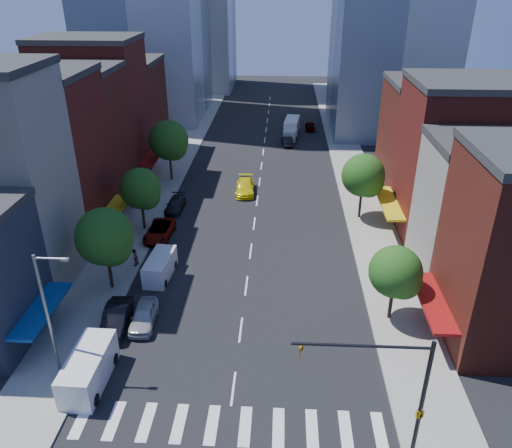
{
  "coord_description": "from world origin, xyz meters",
  "views": [
    {
      "loc": [
        2.79,
        -24.12,
        24.37
      ],
      "look_at": [
        0.73,
        14.04,
        5.0
      ],
      "focal_mm": 35.0,
      "sensor_mm": 36.0,
      "label": 1
    }
  ],
  "objects_px": {
    "parked_car_second": "(116,318)",
    "taxi": "(245,187)",
    "parked_car_rear": "(175,205)",
    "pedestrian_far": "(134,257)",
    "traffic_car_oncoming": "(287,141)",
    "parked_car_third": "(159,231)",
    "traffic_car_far": "(310,126)",
    "box_truck": "(291,129)",
    "pedestrian_near": "(77,364)",
    "cargo_van_near": "(88,370)",
    "parked_car_front": "(144,316)",
    "cargo_van_far": "(160,267)"
  },
  "relations": [
    {
      "from": "cargo_van_near",
      "to": "traffic_car_oncoming",
      "type": "height_order",
      "value": "cargo_van_near"
    },
    {
      "from": "taxi",
      "to": "box_truck",
      "type": "relative_size",
      "value": 0.73
    },
    {
      "from": "parked_car_rear",
      "to": "pedestrian_near",
      "type": "height_order",
      "value": "pedestrian_near"
    },
    {
      "from": "traffic_car_oncoming",
      "to": "pedestrian_near",
      "type": "distance_m",
      "value": 53.0
    },
    {
      "from": "parked_car_third",
      "to": "traffic_car_far",
      "type": "xyz_separation_m",
      "value": [
        17.05,
        40.16,
        -0.06
      ]
    },
    {
      "from": "cargo_van_far",
      "to": "traffic_car_oncoming",
      "type": "relative_size",
      "value": 1.13
    },
    {
      "from": "cargo_van_far",
      "to": "traffic_car_oncoming",
      "type": "distance_m",
      "value": 40.33
    },
    {
      "from": "parked_car_rear",
      "to": "pedestrian_far",
      "type": "height_order",
      "value": "pedestrian_far"
    },
    {
      "from": "parked_car_rear",
      "to": "box_truck",
      "type": "height_order",
      "value": "box_truck"
    },
    {
      "from": "parked_car_front",
      "to": "pedestrian_near",
      "type": "bearing_deg",
      "value": -120.73
    },
    {
      "from": "parked_car_second",
      "to": "pedestrian_far",
      "type": "xyz_separation_m",
      "value": [
        -1.0,
        8.78,
        0.14
      ]
    },
    {
      "from": "parked_car_front",
      "to": "parked_car_second",
      "type": "distance_m",
      "value": 2.06
    },
    {
      "from": "cargo_van_far",
      "to": "taxi",
      "type": "bearing_deg",
      "value": 76.74
    },
    {
      "from": "parked_car_second",
      "to": "traffic_car_far",
      "type": "height_order",
      "value": "parked_car_second"
    },
    {
      "from": "traffic_car_oncoming",
      "to": "traffic_car_far",
      "type": "distance_m",
      "value": 9.64
    },
    {
      "from": "taxi",
      "to": "traffic_car_oncoming",
      "type": "xyz_separation_m",
      "value": [
        5.17,
        19.32,
        -0.07
      ]
    },
    {
      "from": "cargo_van_far",
      "to": "parked_car_front",
      "type": "bearing_deg",
      "value": -83.32
    },
    {
      "from": "cargo_van_far",
      "to": "taxi",
      "type": "xyz_separation_m",
      "value": [
        6.17,
        19.38,
        -0.21
      ]
    },
    {
      "from": "parked_car_third",
      "to": "parked_car_rear",
      "type": "bearing_deg",
      "value": 89.12
    },
    {
      "from": "parked_car_front",
      "to": "traffic_car_oncoming",
      "type": "relative_size",
      "value": 1.04
    },
    {
      "from": "cargo_van_near",
      "to": "pedestrian_far",
      "type": "relative_size",
      "value": 3.42
    },
    {
      "from": "parked_car_second",
      "to": "box_truck",
      "type": "xyz_separation_m",
      "value": [
        13.79,
        50.33,
        0.53
      ]
    },
    {
      "from": "cargo_van_far",
      "to": "traffic_car_far",
      "type": "xyz_separation_m",
      "value": [
        15.32,
        47.49,
        -0.31
      ]
    },
    {
      "from": "cargo_van_near",
      "to": "parked_car_third",
      "type": "bearing_deg",
      "value": 91.13
    },
    {
      "from": "traffic_car_oncoming",
      "to": "parked_car_third",
      "type": "bearing_deg",
      "value": 60.07
    },
    {
      "from": "cargo_van_near",
      "to": "box_truck",
      "type": "height_order",
      "value": "box_truck"
    },
    {
      "from": "parked_car_third",
      "to": "parked_car_second",
      "type": "bearing_deg",
      "value": -88.23
    },
    {
      "from": "parked_car_second",
      "to": "taxi",
      "type": "xyz_separation_m",
      "value": [
        7.9,
        26.51,
        -0.04
      ]
    },
    {
      "from": "parked_car_rear",
      "to": "pedestrian_far",
      "type": "xyz_separation_m",
      "value": [
        -1.31,
        -12.37,
        0.3
      ]
    },
    {
      "from": "box_truck",
      "to": "pedestrian_near",
      "type": "xyz_separation_m",
      "value": [
        -14.79,
        -55.6,
        -0.28
      ]
    },
    {
      "from": "traffic_car_oncoming",
      "to": "parked_car_rear",
      "type": "bearing_deg",
      "value": 55.35
    },
    {
      "from": "parked_car_third",
      "to": "taxi",
      "type": "distance_m",
      "value": 14.42
    },
    {
      "from": "taxi",
      "to": "parked_car_second",
      "type": "bearing_deg",
      "value": -109.09
    },
    {
      "from": "cargo_van_far",
      "to": "traffic_car_oncoming",
      "type": "xyz_separation_m",
      "value": [
        11.34,
        38.71,
        -0.28
      ]
    },
    {
      "from": "parked_car_third",
      "to": "traffic_car_far",
      "type": "height_order",
      "value": "parked_car_third"
    },
    {
      "from": "parked_car_front",
      "to": "pedestrian_near",
      "type": "relative_size",
      "value": 2.4
    },
    {
      "from": "cargo_van_near",
      "to": "traffic_car_oncoming",
      "type": "relative_size",
      "value": 1.29
    },
    {
      "from": "box_truck",
      "to": "pedestrian_near",
      "type": "distance_m",
      "value": 57.53
    },
    {
      "from": "traffic_car_oncoming",
      "to": "traffic_car_far",
      "type": "relative_size",
      "value": 1.07
    },
    {
      "from": "parked_car_front",
      "to": "cargo_van_near",
      "type": "height_order",
      "value": "cargo_van_near"
    },
    {
      "from": "parked_car_rear",
      "to": "traffic_car_far",
      "type": "xyz_separation_m",
      "value": [
        16.74,
        33.47,
        0.02
      ]
    },
    {
      "from": "cargo_van_near",
      "to": "cargo_van_far",
      "type": "bearing_deg",
      "value": 83.56
    },
    {
      "from": "parked_car_front",
      "to": "cargo_van_far",
      "type": "xyz_separation_m",
      "value": [
        -0.27,
        6.64,
        0.23
      ]
    },
    {
      "from": "parked_car_front",
      "to": "traffic_car_far",
      "type": "bearing_deg",
      "value": 71.26
    },
    {
      "from": "parked_car_second",
      "to": "taxi",
      "type": "bearing_deg",
      "value": 69.36
    },
    {
      "from": "box_truck",
      "to": "taxi",
      "type": "bearing_deg",
      "value": -97.77
    },
    {
      "from": "cargo_van_near",
      "to": "taxi",
      "type": "bearing_deg",
      "value": 77.44
    },
    {
      "from": "taxi",
      "to": "parked_car_front",
      "type": "bearing_deg",
      "value": -105.28
    },
    {
      "from": "parked_car_rear",
      "to": "pedestrian_near",
      "type": "xyz_separation_m",
      "value": [
        -1.31,
        -26.41,
        0.41
      ]
    },
    {
      "from": "traffic_car_oncoming",
      "to": "parked_car_second",
      "type": "bearing_deg",
      "value": 66.77
    }
  ]
}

